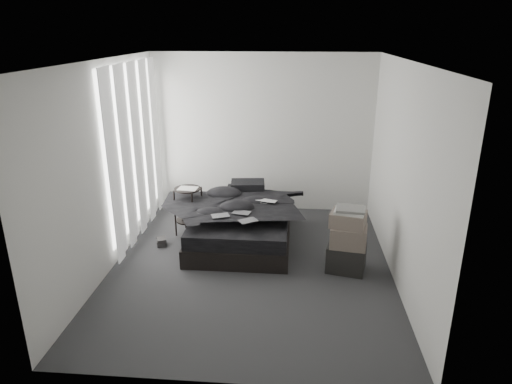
# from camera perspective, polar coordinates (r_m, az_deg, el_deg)

# --- Properties ---
(floor) EXTENTS (3.60, 4.20, 0.01)m
(floor) POSITION_cam_1_polar(r_m,az_deg,el_deg) (6.05, -0.65, -9.27)
(floor) COLOR #303033
(floor) RESTS_ON ground
(ceiling) EXTENTS (3.60, 4.20, 0.01)m
(ceiling) POSITION_cam_1_polar(r_m,az_deg,el_deg) (5.30, -0.76, 16.11)
(ceiling) COLOR white
(ceiling) RESTS_ON ground
(wall_back) EXTENTS (3.60, 0.01, 2.60)m
(wall_back) POSITION_cam_1_polar(r_m,az_deg,el_deg) (7.56, 0.84, 7.26)
(wall_back) COLOR silver
(wall_back) RESTS_ON ground
(wall_front) EXTENTS (3.60, 0.01, 2.60)m
(wall_front) POSITION_cam_1_polar(r_m,az_deg,el_deg) (3.60, -3.92, -7.32)
(wall_front) COLOR silver
(wall_front) RESTS_ON ground
(wall_left) EXTENTS (0.01, 4.20, 2.60)m
(wall_left) POSITION_cam_1_polar(r_m,az_deg,el_deg) (5.98, -18.15, 2.87)
(wall_left) COLOR silver
(wall_left) RESTS_ON ground
(wall_right) EXTENTS (0.01, 4.20, 2.60)m
(wall_right) POSITION_cam_1_polar(r_m,az_deg,el_deg) (5.66, 17.76, 1.99)
(wall_right) COLOR silver
(wall_right) RESTS_ON ground
(window_left) EXTENTS (0.02, 2.00, 2.30)m
(window_left) POSITION_cam_1_polar(r_m,az_deg,el_deg) (6.77, -15.19, 5.50)
(window_left) COLOR white
(window_left) RESTS_ON wall_left
(curtain_left) EXTENTS (0.06, 2.12, 2.48)m
(curtain_left) POSITION_cam_1_polar(r_m,az_deg,el_deg) (6.77, -14.74, 4.93)
(curtain_left) COLOR white
(curtain_left) RESTS_ON wall_left
(bed) EXTENTS (1.40, 1.84, 0.25)m
(bed) POSITION_cam_1_polar(r_m,az_deg,el_deg) (6.68, -1.79, -5.14)
(bed) COLOR black
(bed) RESTS_ON floor
(mattress) EXTENTS (1.35, 1.79, 0.20)m
(mattress) POSITION_cam_1_polar(r_m,az_deg,el_deg) (6.59, -1.82, -3.39)
(mattress) COLOR black
(mattress) RESTS_ON bed
(duvet) EXTENTS (1.36, 1.58, 0.21)m
(duvet) POSITION_cam_1_polar(r_m,az_deg,el_deg) (6.47, -1.88, -1.87)
(duvet) COLOR black
(duvet) RESTS_ON mattress
(pillow_lower) EXTENTS (0.55, 0.38, 0.12)m
(pillow_lower) POSITION_cam_1_polar(r_m,az_deg,el_deg) (7.20, -1.51, 0.03)
(pillow_lower) COLOR black
(pillow_lower) RESTS_ON mattress
(pillow_upper) EXTENTS (0.55, 0.41, 0.12)m
(pillow_upper) POSITION_cam_1_polar(r_m,az_deg,el_deg) (7.13, -1.04, 0.88)
(pillow_upper) COLOR black
(pillow_upper) RESTS_ON pillow_lower
(laptop) EXTENTS (0.34, 0.27, 0.02)m
(laptop) POSITION_cam_1_polar(r_m,az_deg,el_deg) (6.48, 1.18, -0.70)
(laptop) COLOR silver
(laptop) RESTS_ON duvet
(comic_a) EXTENTS (0.27, 0.23, 0.01)m
(comic_a) POSITION_cam_1_polar(r_m,az_deg,el_deg) (6.05, -4.50, -2.37)
(comic_a) COLOR black
(comic_a) RESTS_ON duvet
(comic_b) EXTENTS (0.26, 0.20, 0.01)m
(comic_b) POSITION_cam_1_polar(r_m,az_deg,el_deg) (6.14, -1.83, -1.95)
(comic_b) COLOR black
(comic_b) RESTS_ON duvet
(comic_c) EXTENTS (0.28, 0.26, 0.01)m
(comic_c) POSITION_cam_1_polar(r_m,az_deg,el_deg) (5.88, -1.01, -2.90)
(comic_c) COLOR black
(comic_c) RESTS_ON duvet
(side_stand) EXTENTS (0.48, 0.48, 0.72)m
(side_stand) POSITION_cam_1_polar(r_m,az_deg,el_deg) (6.90, -8.41, -2.42)
(side_stand) COLOR black
(side_stand) RESTS_ON floor
(papers) EXTENTS (0.30, 0.23, 0.01)m
(papers) POSITION_cam_1_polar(r_m,az_deg,el_deg) (6.76, -8.52, 0.41)
(papers) COLOR white
(papers) RESTS_ON side_stand
(floor_books) EXTENTS (0.18, 0.21, 0.12)m
(floor_books) POSITION_cam_1_polar(r_m,az_deg,el_deg) (6.71, -11.73, -6.07)
(floor_books) COLOR black
(floor_books) RESTS_ON floor
(box_lower) EXTENTS (0.54, 0.47, 0.35)m
(box_lower) POSITION_cam_1_polar(r_m,az_deg,el_deg) (6.00, 11.20, -8.05)
(box_lower) COLOR black
(box_lower) RESTS_ON floor
(box_mid) EXTENTS (0.49, 0.41, 0.27)m
(box_mid) POSITION_cam_1_polar(r_m,az_deg,el_deg) (5.86, 11.49, -5.44)
(box_mid) COLOR #6A5D53
(box_mid) RESTS_ON box_lower
(box_upper) EXTENTS (0.50, 0.44, 0.18)m
(box_upper) POSITION_cam_1_polar(r_m,az_deg,el_deg) (5.78, 11.45, -3.35)
(box_upper) COLOR #6A5D53
(box_upper) RESTS_ON box_mid
(art_book_white) EXTENTS (0.41, 0.36, 0.04)m
(art_book_white) POSITION_cam_1_polar(r_m,az_deg,el_deg) (5.74, 11.62, -2.35)
(art_book_white) COLOR silver
(art_book_white) RESTS_ON box_upper
(art_book_snake) EXTENTS (0.38, 0.32, 0.03)m
(art_book_snake) POSITION_cam_1_polar(r_m,az_deg,el_deg) (5.71, 11.74, -2.08)
(art_book_snake) COLOR silver
(art_book_snake) RESTS_ON art_book_white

